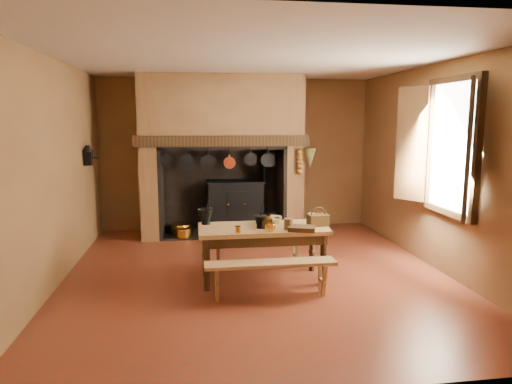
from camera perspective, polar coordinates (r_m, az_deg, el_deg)
floor at (r=6.21m, az=0.02°, el=-10.16°), size 5.50×5.50×0.00m
ceiling at (r=5.91m, az=0.02°, el=16.42°), size 5.50×5.50×0.00m
back_wall at (r=8.62m, az=-2.51°, el=4.75°), size 5.00×0.02×2.80m
wall_left at (r=6.08m, az=-24.02°, el=2.21°), size 0.02×5.50×2.80m
wall_right at (r=6.71m, az=21.70°, el=2.92°), size 0.02×5.50×2.80m
wall_front at (r=3.22m, az=6.78°, el=-2.44°), size 5.00×0.02×2.80m
chimney_breast at (r=8.13m, az=-4.35°, el=7.39°), size 2.95×0.96×2.80m
iron_range at (r=8.43m, az=-2.55°, el=-1.62°), size 1.12×0.55×1.60m
hearth_pans at (r=8.26m, az=-9.39°, el=-4.73°), size 0.51×0.62×0.20m
hanging_pans at (r=7.66m, az=-4.37°, el=3.90°), size 1.92×0.29×0.27m
onion_string at (r=7.84m, az=5.48°, el=3.78°), size 0.12×0.10×0.46m
herb_bunch at (r=7.88m, az=6.76°, el=4.15°), size 0.20×0.20×0.35m
window at (r=6.27m, az=22.45°, el=5.24°), size 0.39×1.75×1.76m
wall_coffee_mill at (r=7.55m, az=-20.27°, el=4.49°), size 0.23×0.16×0.31m
work_table at (r=5.81m, az=0.85°, el=-5.41°), size 1.62×0.72×0.70m
bench_front at (r=5.33m, az=1.82°, el=-9.79°), size 1.52×0.27×0.43m
bench_back at (r=6.40m, az=0.12°, el=-6.91°), size 1.35×0.24×0.38m
mortar_large at (r=5.93m, az=-6.31°, el=-2.95°), size 0.20×0.20×0.34m
mortar_small at (r=5.68m, az=0.55°, el=-3.64°), size 0.16×0.16×0.28m
coffee_grinder at (r=5.69m, az=1.43°, el=-3.77°), size 0.18×0.15×0.20m
brass_mug_a at (r=5.46m, az=-2.29°, el=-4.71°), size 0.09×0.09×0.08m
brass_mug_b at (r=5.96m, az=2.62°, el=-3.57°), size 0.08×0.08×0.08m
mixing_bowl at (r=5.95m, az=1.65°, el=-3.56°), size 0.41×0.41×0.08m
stoneware_crock at (r=5.63m, az=4.09°, el=-4.01°), size 0.12×0.12×0.14m
glass_jar at (r=5.94m, az=6.94°, el=-3.32°), size 0.10×0.10×0.15m
wicker_basket at (r=5.88m, az=7.78°, el=-3.41°), size 0.27×0.20×0.24m
wooden_tray at (r=5.60m, az=5.76°, el=-4.55°), size 0.38×0.32×0.05m
brass_cup at (r=5.51m, az=1.77°, el=-4.48°), size 0.14×0.14×0.10m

